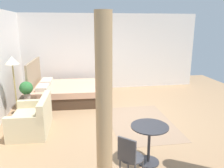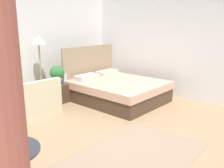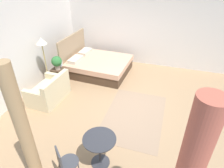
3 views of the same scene
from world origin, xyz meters
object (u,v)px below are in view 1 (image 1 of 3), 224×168
balcony_table (149,137)px  cafe_chair_near_window (129,156)px  bed (67,92)px  nightstand (29,105)px  vase (28,92)px  couch (33,120)px  potted_plant (26,89)px  floor_lamp (13,67)px

balcony_table → cafe_chair_near_window: (-0.52, 0.48, 0.01)m
balcony_table → bed: bearing=22.3°
nightstand → vase: 0.37m
nightstand → cafe_chair_near_window: size_ratio=0.65×
nightstand → balcony_table: 3.77m
vase → cafe_chair_near_window: cafe_chair_near_window is taller
couch → balcony_table: (-1.64, -2.24, 0.22)m
couch → vase: couch is taller
nightstand → balcony_table: (-2.77, -2.54, 0.26)m
couch → potted_plant: size_ratio=2.63×
nightstand → potted_plant: size_ratio=1.13×
nightstand → potted_plant: potted_plant is taller
vase → couch: bearing=-166.7°
couch → cafe_chair_near_window: size_ratio=1.50×
balcony_table → couch: bearing=53.8°
floor_lamp → cafe_chair_near_window: 3.75m
cafe_chair_near_window → vase: bearing=31.0°
nightstand → vase: size_ratio=2.29×
floor_lamp → couch: bearing=-145.2°
bed → balcony_table: 4.02m
couch → floor_lamp: 1.42m
bed → couch: 2.19m
vase → potted_plant: bearing=-179.3°
couch → vase: (1.25, 0.30, 0.30)m
bed → balcony_table: bearing=-157.7°
couch → balcony_table: 2.78m
bed → couch: bed is taller
floor_lamp → balcony_table: 3.71m
couch → floor_lamp: (0.71, 0.49, 1.13)m
vase → bed: bearing=-51.1°
couch → cafe_chair_near_window: cafe_chair_near_window is taller
couch → nightstand: bearing=14.9°
potted_plant → vase: size_ratio=2.03×
vase → floor_lamp: (-0.55, 0.19, 0.82)m
couch → balcony_table: couch is taller
bed → potted_plant: bed is taller
floor_lamp → balcony_table: (-2.35, -2.73, -0.91)m
bed → balcony_table: size_ratio=3.16×
nightstand → bed: bearing=-47.3°
bed → vase: (-0.82, 1.02, 0.29)m
couch → floor_lamp: floor_lamp is taller
couch → nightstand: 1.17m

